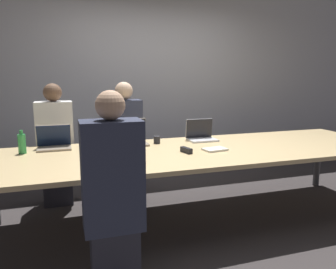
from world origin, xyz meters
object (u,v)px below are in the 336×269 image
at_px(bottle_far_left, 22,143).
at_px(cup_far_midleft, 157,140).
at_px(laptop_far_center, 201,134).
at_px(laptop_far_midleft, 131,137).
at_px(stapler, 186,150).
at_px(person_near_left, 113,198).
at_px(person_far_left, 56,147).
at_px(laptop_near_left, 110,161).
at_px(laptop_far_left, 54,142).
at_px(person_far_midleft, 125,142).

height_order(bottle_far_left, cup_far_midleft, bottle_far_left).
bearing_deg(laptop_far_center, laptop_far_midleft, 178.41).
bearing_deg(laptop_far_center, stapler, -125.72).
bearing_deg(stapler, person_near_left, -150.90).
height_order(person_far_left, bottle_far_left, person_far_left).
bearing_deg(stapler, laptop_near_left, -168.69).
bearing_deg(laptop_far_left, person_far_midleft, 26.63).
bearing_deg(person_far_midleft, laptop_far_center, -29.16).
distance_m(person_far_midleft, laptop_near_left, 1.42).
xyz_separation_m(laptop_far_left, laptop_far_center, (1.61, -0.05, 0.00)).
distance_m(person_far_left, laptop_near_left, 1.44).
distance_m(person_far_midleft, person_near_left, 1.81).
bearing_deg(bottle_far_left, cup_far_midleft, 2.44).
height_order(person_far_left, person_far_midleft, person_far_midleft).
xyz_separation_m(cup_far_midleft, person_near_left, (-0.68, -1.29, -0.12)).
relative_size(laptop_far_midleft, stapler, 2.21).
bearing_deg(bottle_far_left, laptop_near_left, -49.16).
xyz_separation_m(person_far_left, cup_far_midleft, (1.06, -0.48, 0.11)).
bearing_deg(cup_far_midleft, laptop_far_midleft, 169.19).
distance_m(laptop_far_left, person_near_left, 1.43).
bearing_deg(laptop_near_left, laptop_far_center, -142.14).
bearing_deg(laptop_far_midleft, stapler, -52.83).
height_order(bottle_far_left, stapler, bottle_far_left).
bearing_deg(cup_far_midleft, laptop_far_center, 3.31).
bearing_deg(laptop_near_left, cup_far_midleft, -125.90).
xyz_separation_m(bottle_far_left, laptop_near_left, (0.71, -0.83, -0.03)).
relative_size(laptop_far_left, laptop_far_midleft, 0.97).
xyz_separation_m(bottle_far_left, laptop_far_midleft, (1.07, 0.11, -0.02)).
distance_m(laptop_near_left, laptop_far_center, 1.49).
distance_m(laptop_near_left, stapler, 0.87).
bearing_deg(person_far_left, bottle_far_left, -118.21).
relative_size(cup_far_midleft, person_near_left, 0.06).
bearing_deg(person_far_midleft, laptop_far_midleft, -92.04).
height_order(laptop_near_left, laptop_far_center, laptop_near_left).
bearing_deg(person_near_left, laptop_far_left, -74.05).
bearing_deg(person_far_midleft, person_near_left, -103.16).
bearing_deg(laptop_near_left, person_far_midleft, -105.32).
distance_m(laptop_far_left, bottle_far_left, 0.32).
bearing_deg(laptop_far_left, laptop_far_center, -1.65).
relative_size(laptop_far_left, person_near_left, 0.24).
height_order(laptop_far_left, laptop_far_center, same).
bearing_deg(laptop_far_midleft, bottle_far_left, -174.06).
bearing_deg(laptop_far_center, laptop_far_left, 178.35).
bearing_deg(laptop_far_left, bottle_far_left, -154.69).
xyz_separation_m(person_far_midleft, cup_far_midleft, (0.27, -0.48, 0.10)).
bearing_deg(laptop_near_left, laptop_far_midleft, -110.91).
distance_m(person_far_left, cup_far_midleft, 1.17).
relative_size(laptop_near_left, person_near_left, 0.23).
relative_size(laptop_far_midleft, person_near_left, 0.25).
height_order(laptop_far_left, person_far_left, person_far_left).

